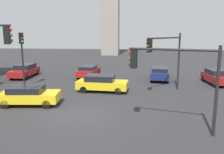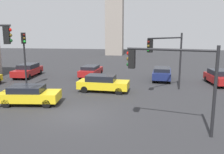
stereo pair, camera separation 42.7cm
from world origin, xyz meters
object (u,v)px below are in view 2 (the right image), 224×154
(traffic_light_1, at_px, (166,51))
(car_5, at_px, (29,94))
(car_7, at_px, (220,77))
(car_3, at_px, (103,83))
(traffic_light_0, at_px, (24,49))
(car_1, at_px, (28,70))
(car_0, at_px, (91,71))
(car_6, at_px, (162,73))
(traffic_light_3, at_px, (169,69))

(traffic_light_1, distance_m, car_5, 11.21)
(car_7, bearing_deg, car_3, -75.58)
(traffic_light_0, bearing_deg, traffic_light_1, 35.87)
(traffic_light_1, height_order, car_7, traffic_light_1)
(car_1, bearing_deg, car_0, 91.95)
(car_0, relative_size, car_3, 0.94)
(car_6, bearing_deg, traffic_light_1, -176.27)
(traffic_light_3, bearing_deg, car_0, -48.96)
(traffic_light_0, height_order, car_1, traffic_light_0)
(traffic_light_1, height_order, car_5, traffic_light_1)
(traffic_light_0, bearing_deg, car_3, 32.82)
(traffic_light_0, distance_m, car_6, 14.06)
(traffic_light_0, distance_m, car_3, 8.02)
(traffic_light_3, relative_size, car_7, 1.10)
(car_5, bearing_deg, car_7, 22.53)
(traffic_light_3, xyz_separation_m, car_6, (0.70, 13.36, -2.53))
(traffic_light_0, relative_size, car_3, 1.13)
(traffic_light_0, height_order, car_0, traffic_light_0)
(car_1, distance_m, car_6, 15.18)
(car_0, distance_m, car_3, 6.62)
(traffic_light_3, distance_m, car_5, 10.29)
(car_7, bearing_deg, traffic_light_3, -33.57)
(car_6, bearing_deg, traffic_light_3, -177.64)
(traffic_light_0, relative_size, traffic_light_1, 1.00)
(traffic_light_1, bearing_deg, traffic_light_3, 37.22)
(traffic_light_0, distance_m, car_0, 7.84)
(car_6, xyz_separation_m, car_7, (5.43, -1.54, 0.00))
(traffic_light_0, bearing_deg, car_5, -21.67)
(car_0, bearing_deg, car_5, 172.77)
(car_0, relative_size, car_1, 0.89)
(car_0, distance_m, car_1, 7.32)
(traffic_light_1, xyz_separation_m, traffic_light_3, (-0.54, -7.81, -0.27))
(car_0, height_order, car_5, car_5)
(car_5, height_order, car_7, car_7)
(traffic_light_3, relative_size, car_3, 1.02)
(car_5, bearing_deg, traffic_light_1, 17.97)
(traffic_light_0, relative_size, car_1, 1.07)
(traffic_light_3, bearing_deg, car_1, -28.99)
(car_1, bearing_deg, traffic_light_3, 45.10)
(car_1, relative_size, car_5, 1.09)
(car_1, relative_size, car_7, 1.15)
(traffic_light_3, height_order, car_0, traffic_light_3)
(traffic_light_3, xyz_separation_m, car_5, (-9.36, 3.41, -2.57))
(traffic_light_1, relative_size, car_6, 1.11)
(car_1, height_order, car_5, car_1)
(car_0, bearing_deg, car_6, -89.36)
(car_3, bearing_deg, car_5, -133.14)
(traffic_light_1, height_order, car_1, traffic_light_1)
(car_7, bearing_deg, car_5, -67.67)
(traffic_light_1, distance_m, car_6, 6.22)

